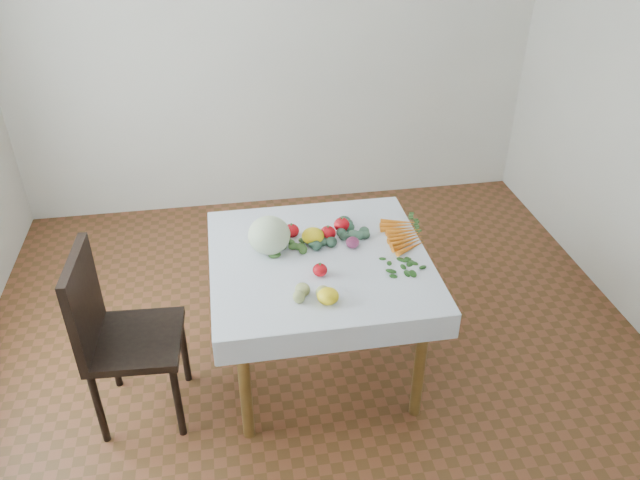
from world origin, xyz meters
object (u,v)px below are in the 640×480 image
object	(u,v)px
cabbage	(269,235)
carrot_bunch	(403,235)
chair	(114,329)
heirloom_back	(313,236)
table	(319,273)

from	to	relation	value
cabbage	carrot_bunch	xyz separation A→B (m)	(0.73, 0.02, -0.08)
chair	cabbage	world-z (taller)	chair
cabbage	chair	bearing A→B (deg)	-161.53
chair	heirloom_back	world-z (taller)	chair
table	heirloom_back	bearing A→B (deg)	94.28
table	cabbage	world-z (taller)	cabbage
chair	carrot_bunch	distance (m)	1.57
cabbage	heirloom_back	distance (m)	0.25
table	chair	distance (m)	1.06
chair	carrot_bunch	size ratio (longest dim) A/B	2.78
table	heirloom_back	xyz separation A→B (m)	(-0.01, 0.14, 0.14)
cabbage	carrot_bunch	world-z (taller)	cabbage
chair	heirloom_back	distance (m)	1.11
chair	cabbage	size ratio (longest dim) A/B	4.50
table	cabbage	bearing A→B (deg)	157.72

